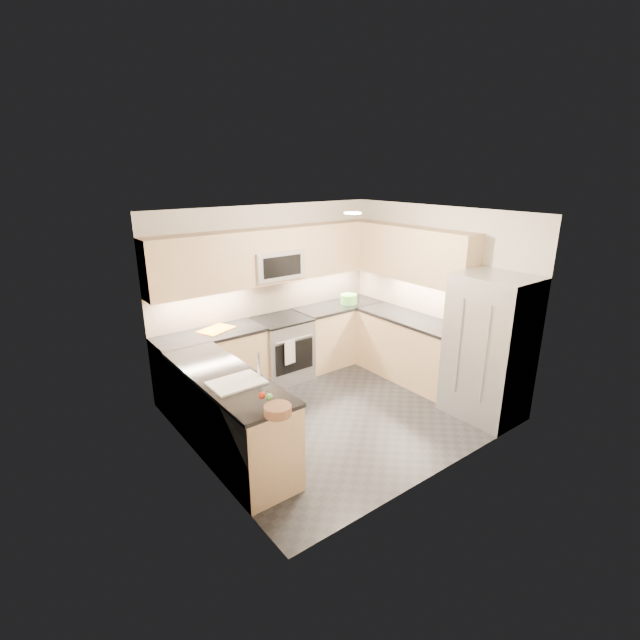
{
  "coord_description": "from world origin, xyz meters",
  "views": [
    {
      "loc": [
        -3.37,
        -4.08,
        2.98
      ],
      "look_at": [
        0.0,
        0.35,
        1.15
      ],
      "focal_mm": 26.0,
      "sensor_mm": 36.0,
      "label": 1
    }
  ],
  "objects_px": {
    "fruit_basket": "(278,410)",
    "microwave": "(275,264)",
    "cutting_board": "(216,330)",
    "gas_range": "(282,349)",
    "refrigerator": "(489,348)",
    "utensil_bowl": "(349,299)"
  },
  "relations": [
    {
      "from": "utensil_bowl",
      "to": "cutting_board",
      "type": "xyz_separation_m",
      "value": [
        -2.21,
        0.11,
        -0.07
      ]
    },
    {
      "from": "refrigerator",
      "to": "cutting_board",
      "type": "bearing_deg",
      "value": 133.97
    },
    {
      "from": "microwave",
      "to": "cutting_board",
      "type": "bearing_deg",
      "value": -177.09
    },
    {
      "from": "utensil_bowl",
      "to": "cutting_board",
      "type": "relative_size",
      "value": 0.59
    },
    {
      "from": "microwave",
      "to": "cutting_board",
      "type": "xyz_separation_m",
      "value": [
        -0.96,
        -0.05,
        -0.75
      ]
    },
    {
      "from": "refrigerator",
      "to": "cutting_board",
      "type": "relative_size",
      "value": 4.09
    },
    {
      "from": "utensil_bowl",
      "to": "cutting_board",
      "type": "height_order",
      "value": "utensil_bowl"
    },
    {
      "from": "cutting_board",
      "to": "gas_range",
      "type": "bearing_deg",
      "value": -4.52
    },
    {
      "from": "gas_range",
      "to": "utensil_bowl",
      "type": "relative_size",
      "value": 3.48
    },
    {
      "from": "fruit_basket",
      "to": "microwave",
      "type": "bearing_deg",
      "value": 58.16
    },
    {
      "from": "cutting_board",
      "to": "fruit_basket",
      "type": "bearing_deg",
      "value": -102.81
    },
    {
      "from": "cutting_board",
      "to": "fruit_basket",
      "type": "xyz_separation_m",
      "value": [
        -0.54,
        -2.37,
        0.04
      ]
    },
    {
      "from": "gas_range",
      "to": "microwave",
      "type": "height_order",
      "value": "microwave"
    },
    {
      "from": "fruit_basket",
      "to": "refrigerator",
      "type": "bearing_deg",
      "value": -2.57
    },
    {
      "from": "microwave",
      "to": "fruit_basket",
      "type": "height_order",
      "value": "microwave"
    },
    {
      "from": "fruit_basket",
      "to": "cutting_board",
      "type": "bearing_deg",
      "value": 77.19
    },
    {
      "from": "gas_range",
      "to": "fruit_basket",
      "type": "relative_size",
      "value": 3.76
    },
    {
      "from": "gas_range",
      "to": "utensil_bowl",
      "type": "height_order",
      "value": "utensil_bowl"
    },
    {
      "from": "microwave",
      "to": "gas_range",
      "type": "bearing_deg",
      "value": -90.0
    },
    {
      "from": "gas_range",
      "to": "microwave",
      "type": "xyz_separation_m",
      "value": [
        0.0,
        0.12,
        1.24
      ]
    },
    {
      "from": "cutting_board",
      "to": "microwave",
      "type": "bearing_deg",
      "value": 2.91
    },
    {
      "from": "refrigerator",
      "to": "utensil_bowl",
      "type": "distance_m",
      "value": 2.41
    }
  ]
}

